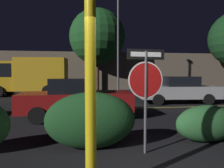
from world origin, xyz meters
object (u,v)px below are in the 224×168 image
passing_car_2 (75,99)px  delivery_truck (26,75)px  hedge_bush_2 (91,120)px  stop_sign (146,80)px  hedge_bush_3 (207,123)px  passing_car_3 (178,90)px  street_lamp (118,33)px  tree_0 (97,37)px  yellow_pole_left (91,88)px

passing_car_2 → delivery_truck: size_ratio=0.72×
hedge_bush_2 → stop_sign: bearing=-22.0°
hedge_bush_3 → passing_car_3: 7.17m
stop_sign → passing_car_2: 4.29m
hedge_bush_3 → passing_car_2: bearing=134.2°
delivery_truck → street_lamp: street_lamp is taller
passing_car_2 → street_lamp: bearing=158.0°
passing_car_2 → tree_0: tree_0 is taller
passing_car_3 → street_lamp: bearing=35.2°
stop_sign → tree_0: 16.97m
delivery_truck → hedge_bush_3: bearing=-145.0°
passing_car_2 → delivery_truck: (-3.77, 8.76, 0.82)m
hedge_bush_3 → street_lamp: street_lamp is taller
tree_0 → hedge_bush_3: bearing=-85.2°
passing_car_2 → delivery_truck: delivery_truck is taller
yellow_pole_left → street_lamp: street_lamp is taller
stop_sign → yellow_pole_left: (-1.27, -1.51, -0.05)m
hedge_bush_2 → hedge_bush_3: bearing=0.7°
street_lamp → yellow_pole_left: bearing=-102.0°
stop_sign → yellow_pole_left: yellow_pole_left is taller
passing_car_3 → delivery_truck: delivery_truck is taller
hedge_bush_3 → yellow_pole_left: bearing=-146.5°
passing_car_3 → street_lamp: size_ratio=0.57×
stop_sign → tree_0: bearing=82.4°
yellow_pole_left → tree_0: size_ratio=0.39×
hedge_bush_2 → street_lamp: size_ratio=0.26×
yellow_pole_left → tree_0: 18.52m
yellow_pole_left → passing_car_3: bearing=57.7°
stop_sign → street_lamp: (1.60, 11.93, 3.17)m
hedge_bush_2 → passing_car_3: 8.65m
passing_car_2 → stop_sign: bearing=21.0°
stop_sign → yellow_pole_left: 1.97m
hedge_bush_2 → delivery_truck: (-4.16, 12.20, 0.92)m
stop_sign → delivery_truck: delivery_truck is taller
hedge_bush_2 → tree_0: 16.80m
yellow_pole_left → hedge_bush_2: 2.17m
passing_car_3 → delivery_truck: (-9.56, 5.44, 0.83)m
yellow_pole_left → tree_0: bearing=84.7°
yellow_pole_left → delivery_truck: yellow_pole_left is taller
yellow_pole_left → passing_car_2: size_ratio=0.72×
delivery_truck → street_lamp: (6.91, -0.74, 3.17)m
yellow_pole_left → hedge_bush_3: yellow_pole_left is taller
hedge_bush_3 → delivery_truck: size_ratio=0.28×
stop_sign → hedge_bush_2: 1.56m
delivery_truck → street_lamp: size_ratio=0.73×
passing_car_2 → tree_0: 13.55m
hedge_bush_2 → tree_0: size_ratio=0.27×
stop_sign → hedge_bush_2: size_ratio=1.08×
hedge_bush_3 → street_lamp: 12.21m
delivery_truck → passing_car_2: bearing=-152.0°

